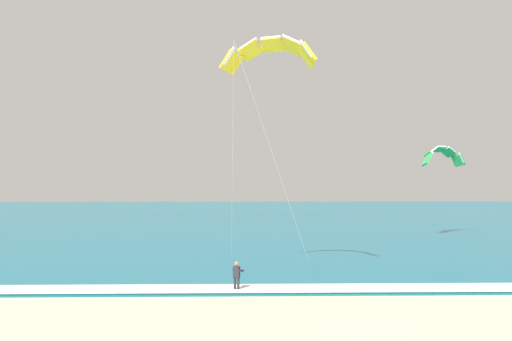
{
  "coord_description": "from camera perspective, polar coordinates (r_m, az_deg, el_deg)",
  "views": [
    {
      "loc": [
        -4.44,
        -16.88,
        5.94
      ],
      "look_at": [
        -3.72,
        14.44,
        6.57
      ],
      "focal_mm": 37.15,
      "sensor_mm": 36.0,
      "label": 1
    }
  ],
  "objects": [
    {
      "name": "surfboard",
      "position": [
        28.67,
        -2.11,
        -13.05
      ],
      "size": [
        1.0,
        1.45,
        0.09
      ],
      "color": "yellow",
      "rests_on": "ground"
    },
    {
      "name": "kite_primary",
      "position": [
        34.05,
        1.55,
        12.64
      ],
      "size": [
        5.96,
        6.06,
        13.85
      ],
      "color": "yellow"
    },
    {
      "name": "kite_distant",
      "position": [
        58.72,
        19.32,
        1.65
      ],
      "size": [
        5.48,
        3.74,
        2.21
      ],
      "color": "green"
    },
    {
      "name": "sea",
      "position": [
        87.63,
        1.6,
        -4.96
      ],
      "size": [
        200.0,
        120.0,
        0.2
      ],
      "primitive_type": "cube",
      "color": "#146075",
      "rests_on": "ground"
    },
    {
      "name": "kitesurfer",
      "position": [
        28.51,
        -2.09,
        -11.25
      ],
      "size": [
        0.66,
        0.66,
        1.69
      ],
      "color": "#232328",
      "rests_on": "ground"
    },
    {
      "name": "surf_foam",
      "position": [
        29.24,
        7.63,
        -12.42
      ],
      "size": [
        200.0,
        2.13,
        0.04
      ],
      "primitive_type": "cube",
      "color": "white",
      "rests_on": "sea"
    }
  ]
}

